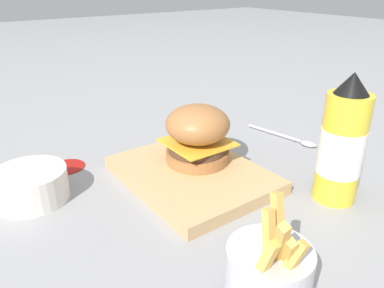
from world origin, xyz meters
TOP-DOWN VIEW (x-y plane):
  - ground_plane at (0.00, 0.00)m, footprint 6.00×6.00m
  - serving_board at (0.01, -0.01)m, footprint 0.28×0.22m
  - burger at (-0.01, 0.02)m, footprint 0.12×0.12m
  - ketchup_bottle at (0.20, 0.15)m, footprint 0.07×0.07m
  - fries_basket at (0.29, -0.11)m, footprint 0.10×0.10m
  - side_bowl at (-0.09, -0.26)m, footprint 0.12×0.12m
  - spoon at (0.00, 0.28)m, footprint 0.18×0.05m
  - ketchup_puddle at (-0.17, -0.18)m, footprint 0.07×0.07m

SIDE VIEW (x-z plane):
  - ground_plane at x=0.00m, z-range 0.00..0.00m
  - ketchup_puddle at x=-0.17m, z-range 0.00..0.00m
  - spoon at x=0.00m, z-range 0.00..0.01m
  - serving_board at x=0.01m, z-range 0.00..0.02m
  - side_bowl at x=-0.09m, z-range 0.00..0.06m
  - fries_basket at x=0.29m, z-range -0.03..0.11m
  - burger at x=-0.01m, z-range 0.02..0.13m
  - ketchup_bottle at x=0.20m, z-range -0.01..0.20m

